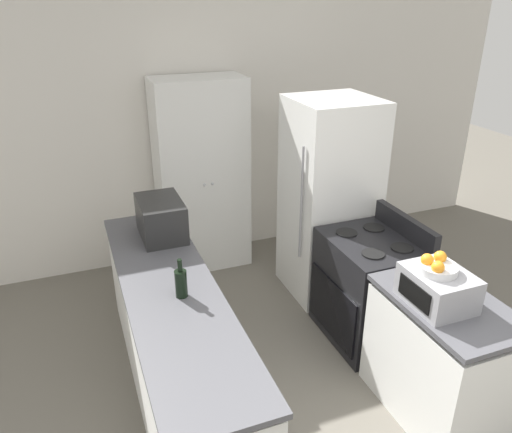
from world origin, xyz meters
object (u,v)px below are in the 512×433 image
(pantry_cabinet, at_px, (202,176))
(stove, at_px, (368,288))
(fruit_bowl, at_px, (437,266))
(wine_bottle, at_px, (181,283))
(refrigerator, at_px, (329,200))
(toaster_oven, at_px, (437,288))
(microwave, at_px, (161,218))

(pantry_cabinet, xyz_separation_m, stove, (0.91, -1.69, -0.52))
(fruit_bowl, bearing_deg, stove, 80.55)
(wine_bottle, bearing_deg, refrigerator, 32.10)
(pantry_cabinet, relative_size, toaster_oven, 4.73)
(microwave, distance_m, toaster_oven, 2.08)
(wine_bottle, distance_m, toaster_oven, 1.59)
(fruit_bowl, bearing_deg, pantry_cabinet, 106.82)
(microwave, height_order, toaster_oven, microwave)
(stove, relative_size, microwave, 2.13)
(refrigerator, distance_m, fruit_bowl, 1.67)
(microwave, distance_m, wine_bottle, 0.90)
(stove, xyz_separation_m, wine_bottle, (-1.57, -0.22, 0.53))
(toaster_oven, bearing_deg, refrigerator, 84.46)
(wine_bottle, bearing_deg, fruit_bowl, -23.93)
(refrigerator, bearing_deg, fruit_bowl, -96.26)
(pantry_cabinet, distance_m, fruit_bowl, 2.66)
(toaster_oven, bearing_deg, pantry_cabinet, 107.13)
(stove, height_order, fruit_bowl, fruit_bowl)
(toaster_oven, relative_size, fruit_bowl, 1.74)
(pantry_cabinet, bearing_deg, microwave, -120.92)
(microwave, height_order, fruit_bowl, fruit_bowl)
(microwave, xyz_separation_m, wine_bottle, (-0.06, -0.90, -0.05))
(stove, bearing_deg, microwave, 155.69)
(pantry_cabinet, distance_m, stove, 1.99)
(microwave, bearing_deg, pantry_cabinet, 59.08)
(pantry_cabinet, distance_m, wine_bottle, 2.02)
(pantry_cabinet, xyz_separation_m, refrigerator, (0.95, -0.90, -0.05))
(toaster_oven, bearing_deg, wine_bottle, 155.88)
(pantry_cabinet, bearing_deg, wine_bottle, -109.12)
(stove, xyz_separation_m, fruit_bowl, (-0.14, -0.85, 0.70))
(pantry_cabinet, distance_m, microwave, 1.17)
(microwave, xyz_separation_m, fruit_bowl, (1.37, -1.54, 0.11))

